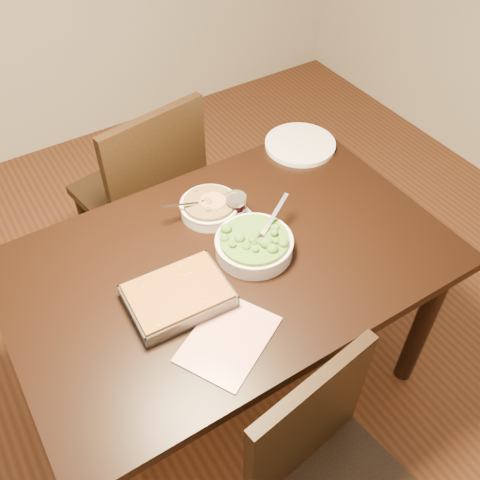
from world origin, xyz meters
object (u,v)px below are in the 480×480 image
(table, at_px, (230,277))
(baking_dish, at_px, (178,296))
(broccoli_bowl, at_px, (254,244))
(chair_near, at_px, (330,479))
(chair_far, at_px, (146,189))
(dinner_plate, at_px, (300,144))
(stew_bowl, at_px, (210,207))
(wine_tumbler, at_px, (236,205))

(table, xyz_separation_m, baking_dish, (-0.22, -0.07, 0.12))
(broccoli_bowl, distance_m, chair_near, 0.72)
(broccoli_bowl, xyz_separation_m, chair_far, (-0.08, 0.71, -0.25))
(broccoli_bowl, xyz_separation_m, dinner_plate, (0.47, 0.38, -0.02))
(chair_near, height_order, chair_far, chair_far)
(dinner_plate, bearing_deg, baking_dish, -150.83)
(stew_bowl, xyz_separation_m, dinner_plate, (0.50, 0.14, -0.02))
(dinner_plate, height_order, chair_near, chair_near)
(chair_near, relative_size, chair_far, 0.92)
(table, relative_size, baking_dish, 4.57)
(wine_tumbler, xyz_separation_m, chair_far, (-0.12, 0.53, -0.26))
(stew_bowl, bearing_deg, baking_dish, -133.57)
(chair_far, bearing_deg, table, 80.62)
(table, bearing_deg, wine_tumbler, 52.13)
(wine_tumbler, bearing_deg, chair_far, 103.23)
(broccoli_bowl, distance_m, dinner_plate, 0.60)
(baking_dish, bearing_deg, broccoli_bowl, 12.27)
(broccoli_bowl, bearing_deg, chair_near, -104.15)
(chair_near, bearing_deg, table, 75.18)
(chair_far, bearing_deg, baking_dish, 64.51)
(baking_dish, distance_m, wine_tumbler, 0.41)
(wine_tumbler, xyz_separation_m, chair_near, (-0.20, -0.82, -0.30))
(chair_near, bearing_deg, broccoli_bowl, 67.96)
(baking_dish, relative_size, dinner_plate, 1.09)
(wine_tumbler, relative_size, dinner_plate, 0.29)
(wine_tumbler, relative_size, chair_near, 0.09)
(table, xyz_separation_m, stew_bowl, (0.05, 0.22, 0.12))
(wine_tumbler, xyz_separation_m, dinner_plate, (0.42, 0.20, -0.03))
(baking_dish, bearing_deg, chair_far, 76.70)
(table, bearing_deg, dinner_plate, 33.22)
(chair_far, bearing_deg, broccoli_bowl, 87.14)
(baking_dish, height_order, chair_far, chair_far)
(stew_bowl, relative_size, baking_dish, 0.75)
(broccoli_bowl, xyz_separation_m, wine_tumbler, (0.04, 0.18, 0.01))
(broccoli_bowl, xyz_separation_m, chair_near, (-0.16, -0.64, -0.29))
(baking_dish, distance_m, chair_far, 0.83)
(stew_bowl, height_order, dinner_plate, stew_bowl)
(wine_tumbler, bearing_deg, stew_bowl, 142.57)
(wine_tumbler, bearing_deg, table, -127.87)
(broccoli_bowl, relative_size, wine_tumbler, 3.40)
(table, height_order, chair_near, chair_near)
(stew_bowl, bearing_deg, wine_tumbler, -37.43)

